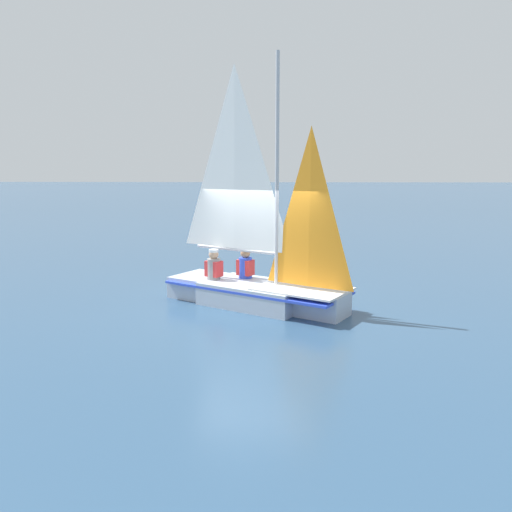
% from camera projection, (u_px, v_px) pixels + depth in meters
% --- Properties ---
extents(ground_plane, '(260.00, 260.00, 0.00)m').
position_uv_depth(ground_plane, '(256.00, 305.00, 10.94)').
color(ground_plane, '#2D4C6B').
extents(sailboat_main, '(3.22, 4.20, 5.24)m').
position_uv_depth(sailboat_main, '(255.00, 271.00, 10.84)').
color(sailboat_main, '#B2BCCC').
rests_on(sailboat_main, ground_plane).
extents(sailor_helm, '(0.41, 0.42, 1.16)m').
position_uv_depth(sailor_helm, '(245.00, 272.00, 11.37)').
color(sailor_helm, black).
rests_on(sailor_helm, ground_plane).
extents(sailor_crew, '(0.41, 0.42, 1.16)m').
position_uv_depth(sailor_crew, '(214.00, 273.00, 11.23)').
color(sailor_crew, black).
rests_on(sailor_crew, ground_plane).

